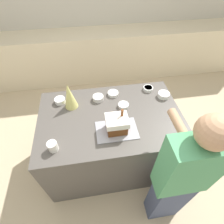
{
  "coord_description": "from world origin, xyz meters",
  "views": [
    {
      "loc": [
        -0.17,
        -1.21,
        2.27
      ],
      "look_at": [
        0.02,
        0.0,
        0.94
      ],
      "focal_mm": 28.0,
      "sensor_mm": 36.0,
      "label": 1
    }
  ],
  "objects_px": {
    "candy_bowl_behind_tray": "(98,98)",
    "candy_bowl_beside_tree": "(123,105)",
    "candy_bowl_far_right": "(148,88)",
    "person": "(179,180)",
    "decorative_tree": "(69,96)",
    "gingerbread_house": "(117,124)",
    "baking_tray": "(117,130)",
    "candy_bowl_near_tray_left": "(164,95)",
    "candy_bowl_center_rear": "(60,100)",
    "candy_bowl_far_left": "(113,93)",
    "mug": "(53,146)"
  },
  "relations": [
    {
      "from": "decorative_tree",
      "to": "candy_bowl_far_right",
      "type": "height_order",
      "value": "decorative_tree"
    },
    {
      "from": "candy_bowl_beside_tree",
      "to": "mug",
      "type": "relative_size",
      "value": 1.21
    },
    {
      "from": "person",
      "to": "candy_bowl_near_tray_left",
      "type": "bearing_deg",
      "value": 78.12
    },
    {
      "from": "gingerbread_house",
      "to": "candy_bowl_behind_tray",
      "type": "height_order",
      "value": "gingerbread_house"
    },
    {
      "from": "candy_bowl_near_tray_left",
      "to": "mug",
      "type": "bearing_deg",
      "value": -156.81
    },
    {
      "from": "candy_bowl_beside_tree",
      "to": "gingerbread_house",
      "type": "bearing_deg",
      "value": -112.61
    },
    {
      "from": "candy_bowl_far_right",
      "to": "mug",
      "type": "relative_size",
      "value": 1.21
    },
    {
      "from": "candy_bowl_far_left",
      "to": "candy_bowl_beside_tree",
      "type": "height_order",
      "value": "candy_bowl_beside_tree"
    },
    {
      "from": "baking_tray",
      "to": "mug",
      "type": "height_order",
      "value": "mug"
    },
    {
      "from": "candy_bowl_far_right",
      "to": "baking_tray",
      "type": "bearing_deg",
      "value": -131.45
    },
    {
      "from": "candy_bowl_behind_tray",
      "to": "candy_bowl_beside_tree",
      "type": "height_order",
      "value": "candy_bowl_behind_tray"
    },
    {
      "from": "candy_bowl_behind_tray",
      "to": "candy_bowl_beside_tree",
      "type": "bearing_deg",
      "value": -30.95
    },
    {
      "from": "mug",
      "to": "candy_bowl_far_right",
      "type": "bearing_deg",
      "value": 31.85
    },
    {
      "from": "candy_bowl_behind_tray",
      "to": "candy_bowl_center_rear",
      "type": "xyz_separation_m",
      "value": [
        -0.43,
        0.02,
        0.0
      ]
    },
    {
      "from": "candy_bowl_near_tray_left",
      "to": "mug",
      "type": "distance_m",
      "value": 1.33
    },
    {
      "from": "candy_bowl_far_left",
      "to": "candy_bowl_behind_tray",
      "type": "xyz_separation_m",
      "value": [
        -0.18,
        -0.06,
        0.01
      ]
    },
    {
      "from": "gingerbread_house",
      "to": "candy_bowl_near_tray_left",
      "type": "height_order",
      "value": "gingerbread_house"
    },
    {
      "from": "candy_bowl_center_rear",
      "to": "candy_bowl_near_tray_left",
      "type": "height_order",
      "value": "same"
    },
    {
      "from": "baking_tray",
      "to": "candy_bowl_beside_tree",
      "type": "xyz_separation_m",
      "value": [
        0.13,
        0.31,
        0.02
      ]
    },
    {
      "from": "candy_bowl_far_left",
      "to": "candy_bowl_behind_tray",
      "type": "relative_size",
      "value": 1.02
    },
    {
      "from": "decorative_tree",
      "to": "candy_bowl_beside_tree",
      "type": "xyz_separation_m",
      "value": [
        0.57,
        -0.1,
        -0.13
      ]
    },
    {
      "from": "candy_bowl_far_right",
      "to": "candy_bowl_near_tray_left",
      "type": "height_order",
      "value": "candy_bowl_near_tray_left"
    },
    {
      "from": "gingerbread_house",
      "to": "candy_bowl_center_rear",
      "type": "xyz_separation_m",
      "value": [
        -0.57,
        0.49,
        -0.07
      ]
    },
    {
      "from": "candy_bowl_beside_tree",
      "to": "person",
      "type": "relative_size",
      "value": 0.07
    },
    {
      "from": "candy_bowl_beside_tree",
      "to": "candy_bowl_near_tray_left",
      "type": "xyz_separation_m",
      "value": [
        0.5,
        0.09,
        0.01
      ]
    },
    {
      "from": "decorative_tree",
      "to": "person",
      "type": "bearing_deg",
      "value": -47.79
    },
    {
      "from": "candy_bowl_far_left",
      "to": "person",
      "type": "xyz_separation_m",
      "value": [
        0.38,
        -1.07,
        -0.07
      ]
    },
    {
      "from": "candy_bowl_behind_tray",
      "to": "candy_bowl_far_left",
      "type": "bearing_deg",
      "value": 17.54
    },
    {
      "from": "candy_bowl_far_left",
      "to": "candy_bowl_beside_tree",
      "type": "xyz_separation_m",
      "value": [
        0.08,
        -0.22,
        0.0
      ]
    },
    {
      "from": "candy_bowl_center_rear",
      "to": "candy_bowl_beside_tree",
      "type": "bearing_deg",
      "value": -14.56
    },
    {
      "from": "candy_bowl_far_right",
      "to": "person",
      "type": "bearing_deg",
      "value": -92.96
    },
    {
      "from": "person",
      "to": "candy_bowl_center_rear",
      "type": "bearing_deg",
      "value": 133.83
    },
    {
      "from": "person",
      "to": "candy_bowl_behind_tray",
      "type": "bearing_deg",
      "value": 119.03
    },
    {
      "from": "decorative_tree",
      "to": "candy_bowl_near_tray_left",
      "type": "xyz_separation_m",
      "value": [
        1.06,
        -0.01,
        -0.12
      ]
    },
    {
      "from": "candy_bowl_far_right",
      "to": "mug",
      "type": "distance_m",
      "value": 1.27
    },
    {
      "from": "gingerbread_house",
      "to": "candy_bowl_behind_tray",
      "type": "bearing_deg",
      "value": 106.08
    },
    {
      "from": "gingerbread_house",
      "to": "baking_tray",
      "type": "bearing_deg",
      "value": -151.62
    },
    {
      "from": "decorative_tree",
      "to": "candy_bowl_behind_tray",
      "type": "height_order",
      "value": "decorative_tree"
    },
    {
      "from": "gingerbread_house",
      "to": "candy_bowl_center_rear",
      "type": "distance_m",
      "value": 0.75
    },
    {
      "from": "person",
      "to": "candy_bowl_beside_tree",
      "type": "bearing_deg",
      "value": 109.25
    },
    {
      "from": "candy_bowl_far_left",
      "to": "baking_tray",
      "type": "bearing_deg",
      "value": -95.24
    },
    {
      "from": "candy_bowl_behind_tray",
      "to": "candy_bowl_beside_tree",
      "type": "xyz_separation_m",
      "value": [
        0.26,
        -0.16,
        -0.01
      ]
    },
    {
      "from": "mug",
      "to": "person",
      "type": "relative_size",
      "value": 0.06
    },
    {
      "from": "candy_bowl_far_right",
      "to": "gingerbread_house",
      "type": "bearing_deg",
      "value": -131.44
    },
    {
      "from": "gingerbread_house",
      "to": "candy_bowl_far_left",
      "type": "relative_size",
      "value": 1.93
    },
    {
      "from": "candy_bowl_far_left",
      "to": "mug",
      "type": "xyz_separation_m",
      "value": [
        -0.64,
        -0.65,
        0.03
      ]
    },
    {
      "from": "candy_bowl_beside_tree",
      "to": "candy_bowl_far_right",
      "type": "bearing_deg",
      "value": 33.91
    },
    {
      "from": "candy_bowl_far_left",
      "to": "candy_bowl_near_tray_left",
      "type": "xyz_separation_m",
      "value": [
        0.58,
        -0.12,
        0.01
      ]
    },
    {
      "from": "candy_bowl_near_tray_left",
      "to": "mug",
      "type": "xyz_separation_m",
      "value": [
        -1.22,
        -0.52,
        0.02
      ]
    },
    {
      "from": "candy_bowl_near_tray_left",
      "to": "baking_tray",
      "type": "bearing_deg",
      "value": -147.39
    }
  ]
}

